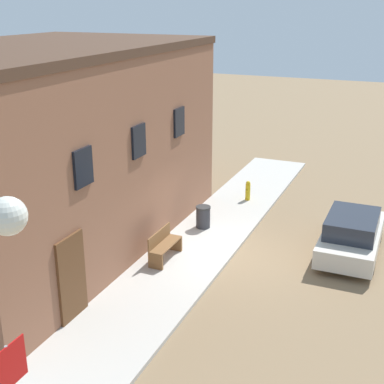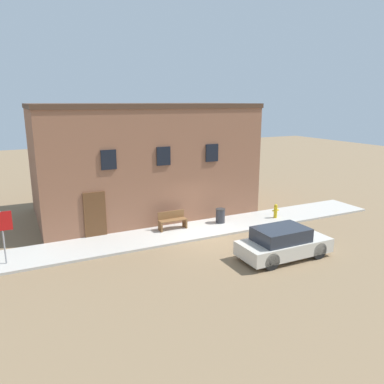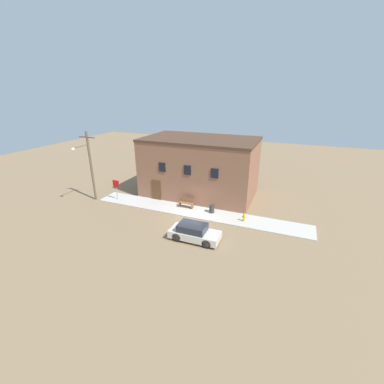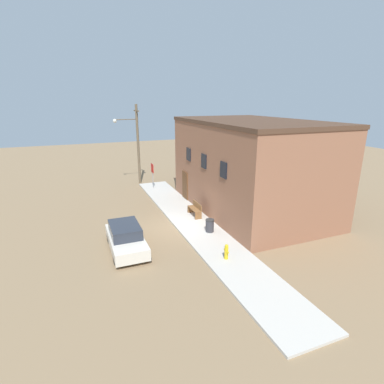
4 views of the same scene
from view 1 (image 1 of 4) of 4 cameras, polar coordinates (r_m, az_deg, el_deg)
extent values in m
plane|color=#846B4C|center=(16.27, 4.53, -6.77)|extent=(80.00, 80.00, 0.00)
cube|color=#BCB7AD|center=(16.62, 0.56, -5.89)|extent=(20.39, 2.43, 0.11)
cube|color=#8E5B42|center=(16.77, -15.87, 4.04)|extent=(11.43, 6.71, 5.85)
cube|color=#4C3323|center=(16.25, -16.90, 14.41)|extent=(11.53, 6.81, 0.24)
cube|color=black|center=(12.56, -11.55, 2.58)|extent=(0.70, 0.08, 0.90)
cube|color=black|center=(14.73, -5.72, 5.42)|extent=(0.70, 0.08, 0.90)
cube|color=black|center=(17.05, -1.40, 7.47)|extent=(0.70, 0.08, 0.90)
cube|color=brown|center=(12.96, -12.69, -9.09)|extent=(1.00, 0.08, 2.20)
cylinder|color=gold|center=(20.32, 5.97, -0.01)|extent=(0.19, 0.19, 0.62)
sphere|color=gold|center=(20.20, 6.01, 0.95)|extent=(0.17, 0.17, 0.17)
cylinder|color=gold|center=(20.16, 5.86, 0.12)|extent=(0.10, 0.08, 0.08)
cylinder|color=gold|center=(20.42, 6.10, 0.37)|extent=(0.10, 0.08, 0.08)
cube|color=red|center=(9.30, -18.88, -17.19)|extent=(0.74, 0.02, 0.74)
cube|color=brown|center=(15.17, -3.90, -7.40)|extent=(0.08, 0.44, 0.45)
cube|color=brown|center=(16.22, -1.82, -5.49)|extent=(0.08, 0.44, 0.45)
cube|color=brown|center=(15.59, -2.84, -5.60)|extent=(1.38, 0.44, 0.04)
cube|color=brown|center=(15.58, -3.51, -4.77)|extent=(1.38, 0.04, 0.38)
cylinder|color=#333338|center=(17.77, 1.20, -2.76)|extent=(0.47, 0.47, 0.68)
cylinder|color=#2D2D2D|center=(17.64, 1.20, -1.65)|extent=(0.49, 0.49, 0.06)
sphere|color=silver|center=(4.48, -19.09, -2.45)|extent=(0.32, 0.32, 0.32)
cylinder|color=black|center=(18.11, 14.87, -3.36)|extent=(0.69, 0.20, 0.69)
cylinder|color=black|center=(18.01, 19.31, -3.98)|extent=(0.69, 0.20, 0.69)
cylinder|color=black|center=(15.97, 13.52, -6.45)|extent=(0.69, 0.20, 0.69)
cylinder|color=black|center=(15.85, 18.58, -7.18)|extent=(0.69, 0.20, 0.69)
cube|color=beige|center=(16.91, 16.64, -4.75)|extent=(3.81, 1.61, 0.57)
cube|color=#282D38|center=(16.52, 16.74, -3.26)|extent=(2.10, 1.42, 0.54)
camera|label=2|loc=(11.43, 80.88, -2.32)|focal=35.00mm
camera|label=3|loc=(26.05, 60.42, 17.60)|focal=24.00mm
camera|label=4|loc=(29.45, 25.75, 18.01)|focal=28.00mm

